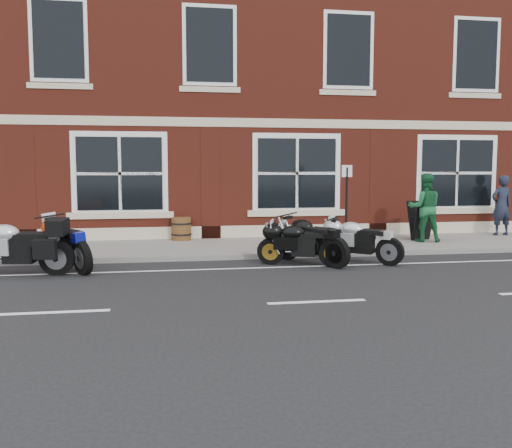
% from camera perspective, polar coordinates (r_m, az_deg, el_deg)
% --- Properties ---
extents(ground, '(80.00, 80.00, 0.00)m').
position_cam_1_polar(ground, '(12.06, 2.21, -4.52)').
color(ground, black).
rests_on(ground, ground).
extents(sidewalk, '(30.00, 3.00, 0.12)m').
position_cam_1_polar(sidewalk, '(14.96, -0.16, -2.30)').
color(sidewalk, slate).
rests_on(sidewalk, ground).
extents(kerb, '(30.00, 0.16, 0.12)m').
position_cam_1_polar(kerb, '(13.42, 0.96, -3.22)').
color(kerb, slate).
rests_on(kerb, ground).
extents(pub_building, '(24.00, 12.00, 12.00)m').
position_cam_1_polar(pub_building, '(22.58, -3.43, 15.50)').
color(pub_building, maroon).
rests_on(pub_building, ground).
extents(moto_touring_silver, '(2.27, 0.64, 1.50)m').
position_cam_1_polar(moto_touring_silver, '(12.27, -23.08, -1.91)').
color(moto_touring_silver, black).
rests_on(moto_touring_silver, ground).
extents(moto_sport_red, '(1.27, 2.03, 1.02)m').
position_cam_1_polar(moto_sport_red, '(12.60, -18.37, -1.67)').
color(moto_sport_red, black).
rests_on(moto_sport_red, ground).
extents(moto_sport_black, '(1.86, 0.86, 0.88)m').
position_cam_1_polar(moto_sport_black, '(12.45, 4.41, -1.85)').
color(moto_sport_black, black).
rests_on(moto_sport_black, ground).
extents(moto_sport_silver, '(1.54, 1.52, 0.92)m').
position_cam_1_polar(moto_sport_silver, '(13.02, 10.24, -1.50)').
color(moto_sport_silver, black).
rests_on(moto_sport_silver, ground).
extents(moto_naked_black, '(1.26, 1.96, 0.99)m').
position_cam_1_polar(moto_naked_black, '(12.72, 5.40, -1.41)').
color(moto_naked_black, black).
rests_on(moto_naked_black, ground).
extents(pedestrian_left, '(0.68, 0.47, 1.79)m').
position_cam_1_polar(pedestrian_left, '(18.51, 23.34, 1.73)').
color(pedestrian_left, black).
rests_on(pedestrian_left, sidewalk).
extents(pedestrian_right, '(1.05, 0.90, 1.86)m').
position_cam_1_polar(pedestrian_right, '(16.17, 16.51, 1.59)').
color(pedestrian_right, '#18552E').
rests_on(pedestrian_right, sidewalk).
extents(a_board_sign, '(0.76, 0.62, 1.09)m').
position_cam_1_polar(a_board_sign, '(16.58, 16.14, 0.35)').
color(a_board_sign, black).
rests_on(a_board_sign, sidewalk).
extents(barrel_planter, '(0.57, 0.57, 0.63)m').
position_cam_1_polar(barrel_planter, '(16.01, -7.48, -0.47)').
color(barrel_planter, '#4F3515').
rests_on(barrel_planter, sidewalk).
extents(parking_sign, '(0.29, 0.09, 2.07)m').
position_cam_1_polar(parking_sign, '(14.43, 9.04, 2.36)').
color(parking_sign, black).
rests_on(parking_sign, sidewalk).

